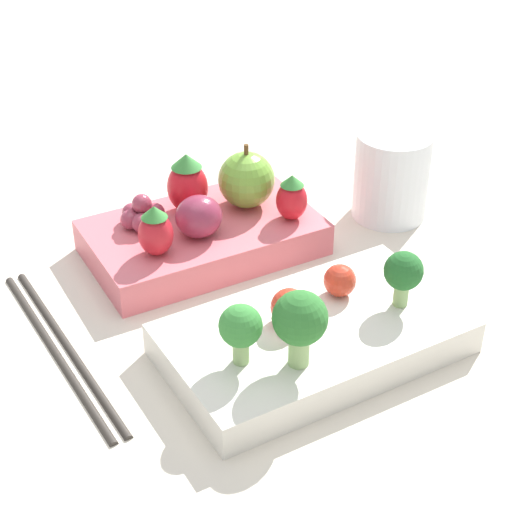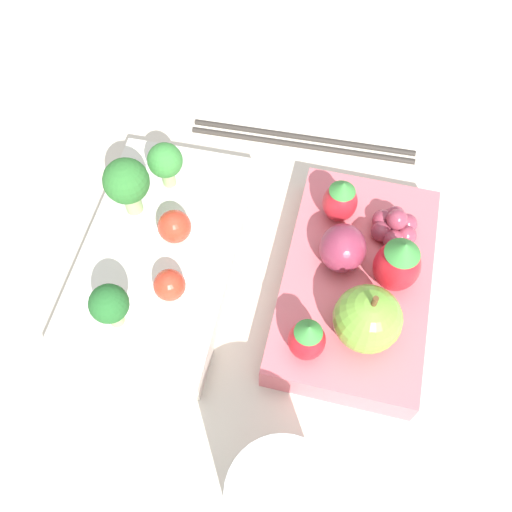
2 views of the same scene
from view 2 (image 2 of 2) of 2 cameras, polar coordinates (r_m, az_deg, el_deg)
name	(u,v)px [view 2 (image 2 of 2)]	position (r m, az deg, el deg)	size (l,w,h in m)	color
ground_plane	(260,275)	(0.47, 0.36, -1.88)	(4.00, 4.00, 0.00)	beige
bento_box_savoury	(161,256)	(0.47, -9.49, 0.01)	(0.21, 0.12, 0.03)	silver
bento_box_fruit	(355,288)	(0.45, 9.83, -3.15)	(0.19, 0.12, 0.03)	#DB6670
broccoli_floret_0	(109,305)	(0.41, -14.45, -4.74)	(0.03, 0.03, 0.04)	#93B770
broccoli_floret_1	(165,162)	(0.47, -9.06, 9.30)	(0.03, 0.03, 0.04)	#93B770
broccoli_floret_2	(127,183)	(0.45, -12.81, 7.16)	(0.04, 0.04, 0.06)	#93B770
cherry_tomato_0	(169,285)	(0.42, -8.65, -2.88)	(0.02, 0.02, 0.02)	red
cherry_tomato_1	(174,226)	(0.45, -8.16, 2.94)	(0.03, 0.03, 0.03)	red
apple	(367,319)	(0.40, 11.09, -6.20)	(0.05, 0.05, 0.06)	#70A838
strawberry_0	(340,200)	(0.45, 8.43, 5.52)	(0.03, 0.03, 0.04)	red
strawberry_1	(397,266)	(0.42, 13.96, -0.95)	(0.03, 0.03, 0.05)	red
strawberry_2	(307,339)	(0.39, 5.12, -8.27)	(0.03, 0.03, 0.04)	red
plum	(343,248)	(0.43, 8.67, 0.79)	(0.04, 0.04, 0.03)	#892D47
grape_cluster	(394,226)	(0.46, 13.68, 2.89)	(0.04, 0.04, 0.03)	#93384C
drinking_cup	(281,504)	(0.37, 2.52, -23.54)	(0.07, 0.07, 0.08)	silver
chopsticks_pair	(303,140)	(0.55, 4.71, 11.51)	(0.02, 0.21, 0.01)	#332D28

